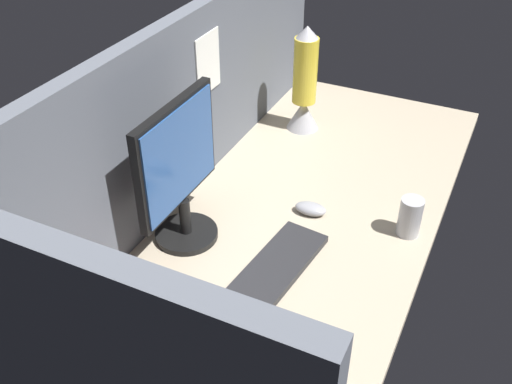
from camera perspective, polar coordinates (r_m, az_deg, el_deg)
name	(u,v)px	position (r cm, az deg, el deg)	size (l,w,h in cm)	color
ground_plane	(296,218)	(178.80, 3.92, -2.51)	(180.00, 80.00, 3.00)	tan
cubicle_wall_back	(184,107)	(177.54, -7.06, 8.19)	(180.00, 5.50, 55.19)	#565B66
cubicle_wall_side	(102,374)	(104.93, -14.77, -16.75)	(5.00, 80.00, 55.19)	#565B66
monitor	(179,170)	(157.35, -7.49, 2.11)	(34.80, 18.00, 42.07)	black
keyboard	(275,269)	(157.79, 1.89, -7.44)	(37.00, 13.00, 2.00)	#262628
mouse	(311,209)	(177.46, 5.33, -1.62)	(5.60, 9.60, 3.40)	#99999E
mug_red_plastic	(139,291)	(148.64, -11.26, -9.42)	(7.92, 7.92, 10.34)	red
mug_steel	(410,217)	(172.22, 14.74, -2.36)	(6.59, 6.59, 11.96)	#B2B2B7
lava_lamp	(304,87)	(214.94, 4.73, 10.10)	(11.95, 11.95, 39.10)	#A5A5AD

